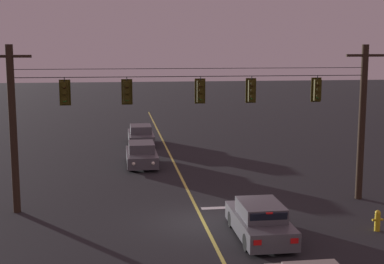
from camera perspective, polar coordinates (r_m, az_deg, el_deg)
ground_plane at (r=22.94m, az=1.21°, el=-9.34°), size 180.00×180.00×0.00m
lane_centre_stripe at (r=31.06m, az=-1.27°, el=-4.46°), size 0.14×60.00×0.01m
stop_bar_paint at (r=25.07m, az=4.85°, el=-7.77°), size 3.40×0.36×0.01m
signal_span_assembly at (r=24.50m, az=0.32°, el=0.92°), size 17.54×0.32×7.26m
traffic_light_leftmost at (r=24.18m, az=-13.09°, el=3.99°), size 0.48×0.41×1.22m
traffic_light_left_inner at (r=24.08m, az=-6.77°, el=4.14°), size 0.48×0.41×1.22m
traffic_light_centre at (r=24.36m, az=0.89°, el=4.26°), size 0.48×0.41×1.22m
traffic_light_right_inner at (r=24.82m, az=6.21°, el=4.29°), size 0.48×0.41×1.22m
traffic_light_rightmost at (r=25.73m, az=12.88°, el=4.28°), size 0.48×0.41×1.22m
car_waiting_near_lane at (r=21.16m, az=7.07°, el=-9.16°), size 1.80×4.33×1.39m
car_oncoming_lead at (r=33.53m, az=-5.26°, el=-2.36°), size 1.80×4.42×1.39m
car_oncoming_trailing at (r=40.75m, az=-5.34°, el=-0.35°), size 1.80×4.42×1.39m
fire_hydrant at (r=22.97m, az=18.71°, el=-8.65°), size 0.44×0.22×0.84m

